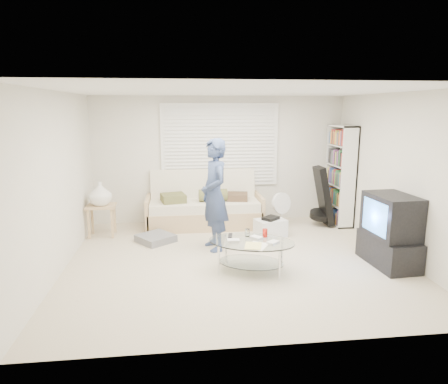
{
  "coord_description": "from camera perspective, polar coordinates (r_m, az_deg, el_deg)",
  "views": [
    {
      "loc": [
        -0.86,
        -5.66,
        2.26
      ],
      "look_at": [
        -0.15,
        0.3,
        1.0
      ],
      "focal_mm": 32.0,
      "sensor_mm": 36.0,
      "label": 1
    }
  ],
  "objects": [
    {
      "name": "guitar_case",
      "position": [
        7.98,
        13.93,
        -1.15
      ],
      "size": [
        0.44,
        0.43,
        1.15
      ],
      "color": "black",
      "rests_on": "ground"
    },
    {
      "name": "grey_floor_pillow",
      "position": [
        7.04,
        -9.73,
        -6.53
      ],
      "size": [
        0.75,
        0.75,
        0.12
      ],
      "primitive_type": "cube",
      "rotation": [
        0.0,
        0.0,
        0.66
      ],
      "color": "slate",
      "rests_on": "ground"
    },
    {
      "name": "window_blinds",
      "position": [
        7.94,
        -0.57,
        6.73
      ],
      "size": [
        2.32,
        0.08,
        1.62
      ],
      "color": "silver",
      "rests_on": "ground"
    },
    {
      "name": "bookshelf",
      "position": [
        8.16,
        16.24,
        2.3
      ],
      "size": [
        0.31,
        0.82,
        1.94
      ],
      "color": "white",
      "rests_on": "ground"
    },
    {
      "name": "futon_sofa",
      "position": [
        7.79,
        -2.84,
        -2.3
      ],
      "size": [
        2.22,
        0.9,
        1.08
      ],
      "color": "tan",
      "rests_on": "ground"
    },
    {
      "name": "ground",
      "position": [
        6.16,
        1.72,
        -9.69
      ],
      "size": [
        5.0,
        5.0,
        0.0
      ],
      "primitive_type": "plane",
      "color": "#B4A78C",
      "rests_on": "ground"
    },
    {
      "name": "floor_fan",
      "position": [
        7.77,
        8.21,
        -2.12
      ],
      "size": [
        0.42,
        0.28,
        0.69
      ],
      "color": "white",
      "rests_on": "ground"
    },
    {
      "name": "storage_bin",
      "position": [
        7.24,
        6.65,
        -5.05
      ],
      "size": [
        0.6,
        0.5,
        0.36
      ],
      "color": "white",
      "rests_on": "ground"
    },
    {
      "name": "tv_unit",
      "position": [
        6.3,
        22.62,
        -5.21
      ],
      "size": [
        0.59,
        1.0,
        1.05
      ],
      "color": "black",
      "rests_on": "ground"
    },
    {
      "name": "side_table",
      "position": [
        7.41,
        -17.24,
        -0.56
      ],
      "size": [
        0.5,
        0.4,
        0.99
      ],
      "color": "tan",
      "rests_on": "ground"
    },
    {
      "name": "standing_person",
      "position": [
        6.38,
        -1.38,
        -0.42
      ],
      "size": [
        0.59,
        0.75,
        1.81
      ],
      "primitive_type": "imported",
      "rotation": [
        0.0,
        0.0,
        -1.31
      ],
      "color": "navy",
      "rests_on": "ground"
    },
    {
      "name": "coffee_table",
      "position": [
        5.65,
        3.98,
        -7.82
      ],
      "size": [
        1.38,
        1.11,
        0.57
      ],
      "color": "silver",
      "rests_on": "ground"
    },
    {
      "name": "room_shell",
      "position": [
        6.23,
        1.16,
        6.05
      ],
      "size": [
        5.02,
        4.52,
        2.51
      ],
      "color": "silver",
      "rests_on": "ground"
    }
  ]
}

